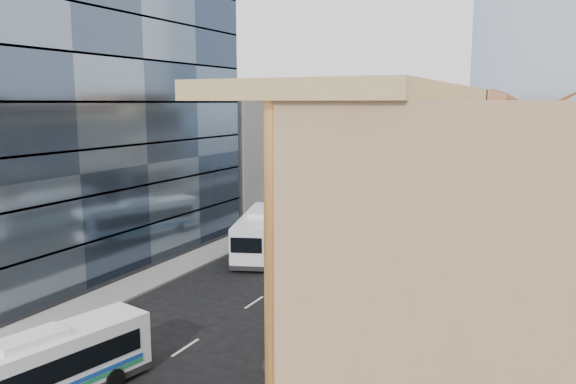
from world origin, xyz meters
The scene contains 12 objects.
sidewalk_right centered at (8.50, 22.00, 0.07)m, with size 3.00×90.00×0.15m, color slate.
sidewalk_left centered at (-8.50, 22.00, 0.07)m, with size 3.00×90.00×0.15m, color slate.
shophouse_tan centered at (14.00, 5.00, 6.00)m, with size 8.00×14.00×12.00m, color tan.
shophouse_red centered at (14.00, 17.00, 6.00)m, with size 8.00×10.00×12.00m, color #A9131E.
shophouse_cream_near centered at (14.00, 26.50, 5.00)m, with size 8.00×9.00×10.00m, color beige.
shophouse_cream_mid centered at (14.00, 35.50, 5.00)m, with size 8.00×9.00×10.00m, color beige.
shophouse_cream_far centered at (14.00, 46.00, 5.50)m, with size 8.00×12.00×11.00m, color beige.
office_tower centered at (-17.00, 19.00, 15.00)m, with size 12.00×26.00×30.00m, color #364456.
office_block_far centered at (-16.00, 42.00, 7.00)m, with size 10.00×18.00×14.00m, color gray.
bus_left_near centered at (-2.00, 0.82, 1.56)m, with size 2.28×9.72×3.12m, color white, non-canonical shape.
bus_left_far centered at (-4.99, 24.92, 1.77)m, with size 2.58×11.02×3.53m, color white, non-canonical shape.
bus_right centered at (5.50, 23.54, 1.84)m, with size 2.69×11.50×3.69m, color white, non-canonical shape.
Camera 1 is at (15.79, -13.41, 11.96)m, focal length 35.00 mm.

